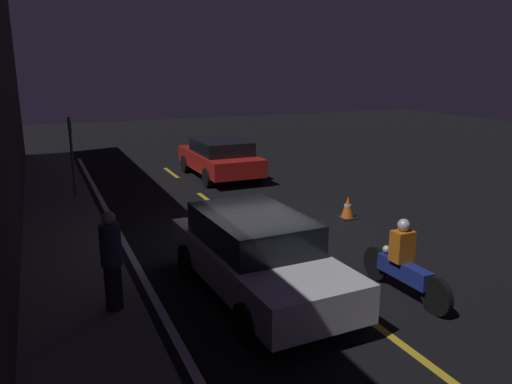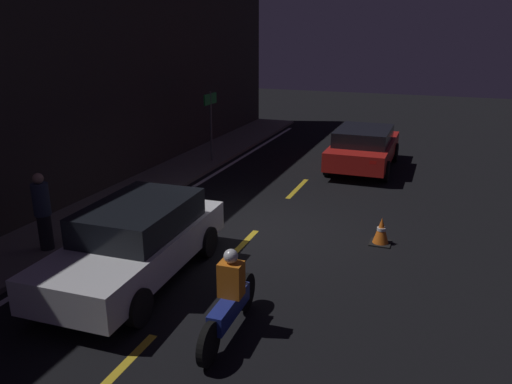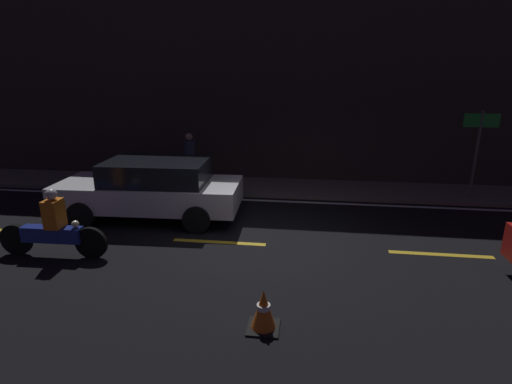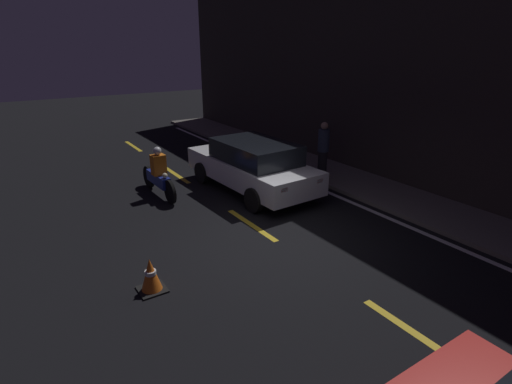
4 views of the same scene
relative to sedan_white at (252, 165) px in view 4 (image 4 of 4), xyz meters
The scene contains 12 objects.
ground_plane 3.29m from the sedan_white, 23.31° to the right, with size 56.00×56.00×0.00m, color black.
raised_curb 4.20m from the sedan_white, 44.75° to the left, with size 28.00×1.90×0.10m.
building_front 5.64m from the sedan_white, 53.80° to the left, with size 28.00×0.30×6.86m.
lane_dash_a 7.22m from the sedan_white, 169.85° to the right, with size 2.00×0.14×0.01m.
lane_dash_b 2.96m from the sedan_white, 153.75° to the right, with size 2.00×0.14×0.01m.
lane_dash_c 2.44m from the sedan_white, 33.16° to the right, with size 2.00×0.14×0.01m.
lane_dash_d 6.60m from the sedan_white, 11.12° to the right, with size 2.00×0.14×0.01m.
lane_solid_kerb 3.48m from the sedan_white, 30.21° to the left, with size 25.20×0.14×0.01m.
sedan_white is the anchor object (origin of this frame).
motorcycle 2.60m from the sedan_white, 115.11° to the right, with size 2.19×0.37×1.39m.
traffic_cone_near 5.22m from the sedan_white, 51.85° to the right, with size 0.45×0.45×0.61m.
pedestrian 2.43m from the sedan_white, 84.29° to the left, with size 0.34×0.34×1.65m.
Camera 4 is at (6.10, -4.51, 3.96)m, focal length 28.00 mm.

